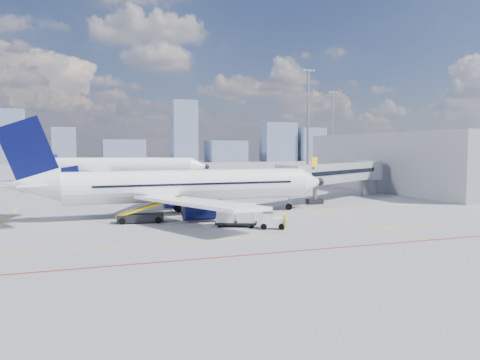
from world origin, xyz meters
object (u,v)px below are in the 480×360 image
at_px(baggage_tug, 271,221).
at_px(cargo_dolly, 236,214).
at_px(ramp_worker, 285,221).
at_px(belt_loader, 142,216).
at_px(main_aircraft, 177,187).
at_px(second_aircraft, 112,167).

xyz_separation_m(baggage_tug, cargo_dolly, (-2.64, 2.23, 0.43)).
height_order(baggage_tug, ramp_worker, ramp_worker).
bearing_deg(belt_loader, main_aircraft, 47.69).
height_order(second_aircraft, belt_loader, second_aircraft).
bearing_deg(baggage_tug, second_aircraft, 118.34).
bearing_deg(belt_loader, ramp_worker, -28.84).
bearing_deg(cargo_dolly, belt_loader, 170.48).
xyz_separation_m(main_aircraft, cargo_dolly, (3.84, -9.09, -2.04)).
bearing_deg(second_aircraft, belt_loader, -73.65).
height_order(main_aircraft, cargo_dolly, main_aircraft).
xyz_separation_m(main_aircraft, second_aircraft, (-2.98, 54.88, -0.01)).
bearing_deg(ramp_worker, cargo_dolly, 49.50).
height_order(baggage_tug, belt_loader, belt_loader).
bearing_deg(ramp_worker, belt_loader, 55.32).
distance_m(baggage_tug, belt_loader, 13.23).
xyz_separation_m(cargo_dolly, ramp_worker, (3.61, -3.20, -0.38)).
distance_m(second_aircraft, baggage_tug, 66.92).
relative_size(baggage_tug, ramp_worker, 1.59).
bearing_deg(baggage_tug, belt_loader, 165.41).
relative_size(cargo_dolly, belt_loader, 0.65).
height_order(baggage_tug, cargo_dolly, cargo_dolly).
distance_m(baggage_tug, ramp_worker, 1.37).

